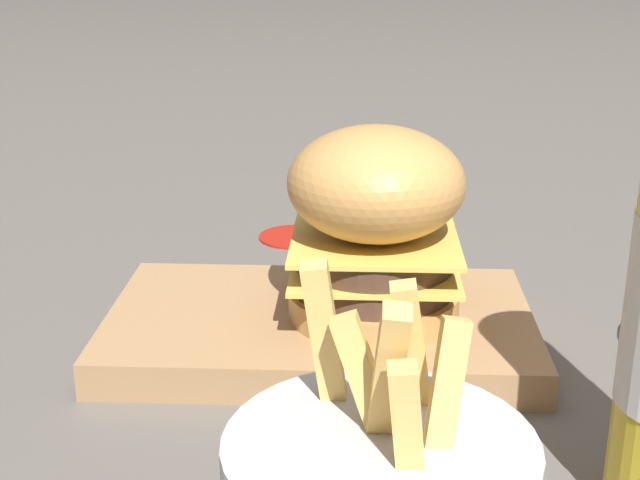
% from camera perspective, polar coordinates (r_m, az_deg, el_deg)
% --- Properties ---
extents(ground_plane, '(6.00, 6.00, 0.00)m').
position_cam_1_polar(ground_plane, '(0.58, -2.26, -7.30)').
color(ground_plane, '#5B5651').
extents(serving_board, '(0.28, 0.17, 0.02)m').
position_cam_1_polar(serving_board, '(0.59, -0.00, -5.65)').
color(serving_board, '#A37A51').
rests_on(serving_board, ground_plane).
extents(burger, '(0.11, 0.11, 0.12)m').
position_cam_1_polar(burger, '(0.56, 3.56, 1.15)').
color(burger, tan).
rests_on(burger, serving_board).
extents(ketchup_puddle, '(0.06, 0.06, 0.00)m').
position_cam_1_polar(ketchup_puddle, '(0.79, -1.67, 0.27)').
color(ketchup_puddle, '#B21E14').
rests_on(ketchup_puddle, ground_plane).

